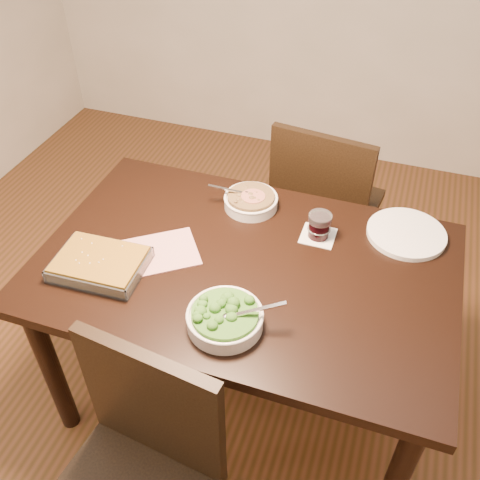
# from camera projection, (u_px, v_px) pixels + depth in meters

# --- Properties ---
(ground) EXTENTS (4.00, 4.00, 0.00)m
(ground) POSITION_uv_depth(u_px,v_px,m) (244.00, 389.00, 2.30)
(ground) COLOR #442D13
(ground) RESTS_ON ground
(table) EXTENTS (1.40, 0.90, 0.75)m
(table) POSITION_uv_depth(u_px,v_px,m) (245.00, 283.00, 1.86)
(table) COLOR black
(table) RESTS_ON ground
(magazine_a) EXTENTS (0.34, 0.32, 0.01)m
(magazine_a) POSITION_uv_depth(u_px,v_px,m) (157.00, 253.00, 1.83)
(magazine_a) COLOR #AB3047
(magazine_a) RESTS_ON table
(coaster) EXTENTS (0.12, 0.12, 0.00)m
(coaster) POSITION_uv_depth(u_px,v_px,m) (318.00, 236.00, 1.90)
(coaster) COLOR white
(coaster) RESTS_ON table
(stew_bowl) EXTENTS (0.22, 0.20, 0.08)m
(stew_bowl) POSITION_uv_depth(u_px,v_px,m) (251.00, 200.00, 2.01)
(stew_bowl) COLOR white
(stew_bowl) RESTS_ON table
(broccoli_bowl) EXTENTS (0.25, 0.23, 0.09)m
(broccoli_bowl) POSITION_uv_depth(u_px,v_px,m) (225.00, 318.00, 1.58)
(broccoli_bowl) COLOR white
(broccoli_bowl) RESTS_ON table
(baking_dish) EXTENTS (0.30, 0.23, 0.05)m
(baking_dish) POSITION_uv_depth(u_px,v_px,m) (100.00, 264.00, 1.76)
(baking_dish) COLOR silver
(baking_dish) RESTS_ON table
(wine_tumbler) EXTENTS (0.08, 0.08, 0.09)m
(wine_tumbler) POSITION_uv_depth(u_px,v_px,m) (319.00, 225.00, 1.87)
(wine_tumbler) COLOR black
(wine_tumbler) RESTS_ON coaster
(dinner_plate) EXTENTS (0.28, 0.28, 0.02)m
(dinner_plate) POSITION_uv_depth(u_px,v_px,m) (406.00, 234.00, 1.90)
(dinner_plate) COLOR white
(dinner_plate) RESTS_ON table
(chair_near) EXTENTS (0.48, 0.48, 0.92)m
(chair_near) POSITION_uv_depth(u_px,v_px,m) (137.00, 472.00, 1.50)
(chair_near) COLOR black
(chair_near) RESTS_ON ground
(chair_far) EXTENTS (0.49, 0.49, 0.93)m
(chair_far) POSITION_uv_depth(u_px,v_px,m) (324.00, 203.00, 2.43)
(chair_far) COLOR black
(chair_far) RESTS_ON ground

